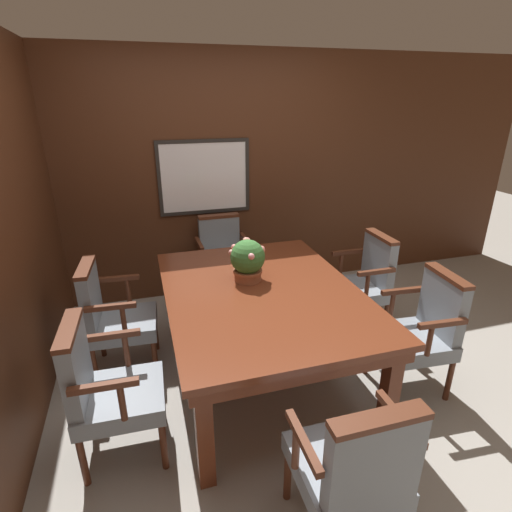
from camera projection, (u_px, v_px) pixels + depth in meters
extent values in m
plane|color=#A39E93|center=(275.00, 388.00, 2.97)|extent=(14.00, 14.00, 0.00)
cube|color=#4C2816|center=(221.00, 179.00, 4.08)|extent=(7.20, 0.06, 2.45)
cube|color=white|center=(204.00, 177.00, 3.99)|extent=(0.85, 0.01, 0.67)
cube|color=#282623|center=(203.00, 141.00, 3.85)|extent=(0.92, 0.02, 0.04)
cube|color=#282623|center=(206.00, 211.00, 4.12)|extent=(0.92, 0.02, 0.03)
cube|color=#282623|center=(159.00, 180.00, 3.87)|extent=(0.03, 0.02, 0.67)
cube|color=#282623|center=(247.00, 175.00, 4.10)|extent=(0.04, 0.02, 0.67)
cube|color=maroon|center=(204.00, 434.00, 2.12)|extent=(0.09, 0.09, 0.70)
cube|color=maroon|center=(389.00, 392.00, 2.42)|extent=(0.09, 0.09, 0.70)
cube|color=maroon|center=(174.00, 299.00, 3.53)|extent=(0.09, 0.09, 0.70)
cube|color=maroon|center=(293.00, 283.00, 3.83)|extent=(0.09, 0.09, 0.70)
cube|color=maroon|center=(262.00, 301.00, 2.86)|extent=(1.28, 1.74, 0.09)
cube|color=maroon|center=(262.00, 292.00, 2.84)|extent=(1.34, 1.80, 0.04)
cylinder|color=#562B19|center=(367.00, 355.00, 3.07)|extent=(0.04, 0.04, 0.33)
cylinder|color=#562B19|center=(393.00, 389.00, 2.72)|extent=(0.04, 0.04, 0.33)
cylinder|color=#562B19|center=(417.00, 348.00, 3.15)|extent=(0.04, 0.04, 0.33)
cylinder|color=#562B19|center=(449.00, 380.00, 2.80)|extent=(0.04, 0.04, 0.33)
cube|color=gray|center=(411.00, 342.00, 2.85)|extent=(0.52, 0.49, 0.11)
cube|color=gray|center=(443.00, 305.00, 2.79)|extent=(0.11, 0.42, 0.43)
cube|color=#562B19|center=(449.00, 276.00, 2.71)|extent=(0.12, 0.42, 0.03)
cylinder|color=#562B19|center=(392.00, 305.00, 2.99)|extent=(0.04, 0.04, 0.23)
cube|color=#562B19|center=(403.00, 291.00, 2.96)|extent=(0.35, 0.06, 0.04)
cylinder|color=#562B19|center=(430.00, 340.00, 2.57)|extent=(0.04, 0.04, 0.23)
cube|color=#562B19|center=(443.00, 324.00, 2.54)|extent=(0.35, 0.06, 0.04)
cylinder|color=#562B19|center=(164.00, 446.00, 2.28)|extent=(0.04, 0.04, 0.33)
cylinder|color=#562B19|center=(161.00, 399.00, 2.63)|extent=(0.04, 0.04, 0.33)
cylinder|color=#562B19|center=(83.00, 462.00, 2.18)|extent=(0.04, 0.04, 0.33)
cylinder|color=#562B19|center=(92.00, 411.00, 2.53)|extent=(0.04, 0.04, 0.33)
cube|color=gray|center=(121.00, 398.00, 2.32)|extent=(0.51, 0.47, 0.11)
cube|color=gray|center=(76.00, 366.00, 2.17)|extent=(0.10, 0.42, 0.43)
cube|color=#562B19|center=(68.00, 330.00, 2.08)|extent=(0.10, 0.42, 0.03)
cylinder|color=#562B19|center=(122.00, 402.00, 2.05)|extent=(0.04, 0.04, 0.23)
cube|color=#562B19|center=(104.00, 386.00, 1.99)|extent=(0.34, 0.05, 0.04)
cylinder|color=#562B19|center=(126.00, 350.00, 2.47)|extent=(0.04, 0.04, 0.23)
cube|color=#562B19|center=(111.00, 336.00, 2.41)|extent=(0.34, 0.05, 0.04)
cylinder|color=#562B19|center=(211.00, 301.00, 3.88)|extent=(0.04, 0.04, 0.33)
cylinder|color=#562B19|center=(249.00, 295.00, 3.98)|extent=(0.04, 0.04, 0.33)
cylinder|color=#562B19|center=(203.00, 282.00, 4.26)|extent=(0.04, 0.04, 0.33)
cylinder|color=#562B19|center=(238.00, 278.00, 4.37)|extent=(0.04, 0.04, 0.33)
cube|color=gray|center=(224.00, 269.00, 4.04)|extent=(0.45, 0.50, 0.11)
cube|color=gray|center=(219.00, 238.00, 4.12)|extent=(0.41, 0.08, 0.43)
cube|color=#562B19|center=(218.00, 216.00, 4.03)|extent=(0.41, 0.09, 0.03)
cylinder|color=#562B19|center=(201.00, 257.00, 3.88)|extent=(0.04, 0.04, 0.23)
cube|color=#562B19|center=(199.00, 244.00, 3.90)|extent=(0.04, 0.34, 0.04)
cylinder|color=#562B19|center=(247.00, 252.00, 4.01)|extent=(0.04, 0.04, 0.23)
cube|color=#562B19|center=(245.00, 239.00, 4.03)|extent=(0.04, 0.34, 0.04)
cylinder|color=#562B19|center=(354.00, 457.00, 2.20)|extent=(0.04, 0.04, 0.33)
cylinder|color=#562B19|center=(288.00, 475.00, 2.10)|extent=(0.04, 0.04, 0.33)
cube|color=gray|center=(344.00, 470.00, 1.88)|extent=(0.45, 0.49, 0.11)
cube|color=gray|center=(374.00, 464.00, 1.59)|extent=(0.41, 0.08, 0.43)
cube|color=#562B19|center=(380.00, 419.00, 1.51)|extent=(0.41, 0.09, 0.03)
cylinder|color=#562B19|center=(387.00, 426.00, 1.91)|extent=(0.04, 0.04, 0.23)
cube|color=#562B19|center=(400.00, 418.00, 1.80)|extent=(0.04, 0.34, 0.04)
cylinder|color=#562B19|center=(296.00, 448.00, 1.79)|extent=(0.04, 0.04, 0.23)
cube|color=#562B19|center=(303.00, 441.00, 1.68)|extent=(0.04, 0.34, 0.04)
cylinder|color=#562B19|center=(155.00, 360.00, 3.02)|extent=(0.04, 0.04, 0.33)
cylinder|color=#562B19|center=(155.00, 332.00, 3.37)|extent=(0.04, 0.04, 0.33)
cylinder|color=#562B19|center=(95.00, 368.00, 2.93)|extent=(0.04, 0.04, 0.33)
cylinder|color=#562B19|center=(102.00, 338.00, 3.28)|extent=(0.04, 0.04, 0.33)
cube|color=gray|center=(124.00, 324.00, 3.06)|extent=(0.52, 0.48, 0.11)
cube|color=gray|center=(90.00, 296.00, 2.92)|extent=(0.11, 0.42, 0.43)
cube|color=#562B19|center=(85.00, 267.00, 2.83)|extent=(0.11, 0.42, 0.03)
cylinder|color=#562B19|center=(124.00, 320.00, 2.80)|extent=(0.04, 0.04, 0.23)
cube|color=#562B19|center=(110.00, 307.00, 2.74)|extent=(0.35, 0.06, 0.04)
cylinder|color=#562B19|center=(128.00, 291.00, 3.22)|extent=(0.04, 0.04, 0.23)
cube|color=#562B19|center=(117.00, 279.00, 3.16)|extent=(0.35, 0.06, 0.04)
cylinder|color=#562B19|center=(322.00, 306.00, 3.79)|extent=(0.04, 0.04, 0.33)
cylinder|color=#562B19|center=(342.00, 327.00, 3.44)|extent=(0.04, 0.04, 0.33)
cylinder|color=#562B19|center=(363.00, 300.00, 3.90)|extent=(0.04, 0.04, 0.33)
cylinder|color=#562B19|center=(385.00, 320.00, 3.55)|extent=(0.04, 0.04, 0.33)
cube|color=gray|center=(355.00, 291.00, 3.59)|extent=(0.49, 0.45, 0.11)
cube|color=gray|center=(379.00, 261.00, 3.54)|extent=(0.08, 0.41, 0.43)
cube|color=#562B19|center=(382.00, 236.00, 3.45)|extent=(0.09, 0.41, 0.03)
cylinder|color=#562B19|center=(341.00, 264.00, 3.72)|extent=(0.04, 0.04, 0.23)
cube|color=#562B19|center=(349.00, 252.00, 3.70)|extent=(0.34, 0.04, 0.04)
cylinder|color=#562B19|center=(367.00, 285.00, 3.31)|extent=(0.04, 0.04, 0.23)
cube|color=#562B19|center=(377.00, 272.00, 3.28)|extent=(0.34, 0.04, 0.04)
cylinder|color=#9E5638|center=(248.00, 275.00, 2.97)|extent=(0.20, 0.20, 0.08)
cylinder|color=#9E5638|center=(248.00, 271.00, 2.95)|extent=(0.22, 0.22, 0.02)
sphere|color=#387033|center=(248.00, 257.00, 2.91)|extent=(0.26, 0.26, 0.26)
sphere|color=#F19387|center=(261.00, 250.00, 2.96)|extent=(0.06, 0.06, 0.06)
sphere|color=#F78C83|center=(234.00, 247.00, 2.91)|extent=(0.04, 0.04, 0.04)
sphere|color=#E6948A|center=(232.00, 252.00, 2.90)|extent=(0.04, 0.04, 0.04)
sphere|color=pink|center=(247.00, 241.00, 2.95)|extent=(0.06, 0.06, 0.06)
sphere|color=pink|center=(251.00, 256.00, 2.79)|extent=(0.05, 0.05, 0.05)
sphere|color=#EB9D87|center=(246.00, 241.00, 2.93)|extent=(0.05, 0.05, 0.05)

